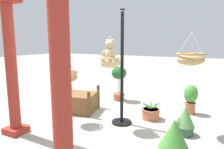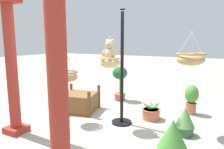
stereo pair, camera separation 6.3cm
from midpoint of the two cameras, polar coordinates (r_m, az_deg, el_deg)
The scene contains 14 objects.
ground_plane at distance 4.78m, azimuth 0.71°, elevation -12.79°, with size 40.00×40.00×0.00m, color #A8A093.
display_pole_central at distance 4.46m, azimuth 3.13°, elevation -4.20°, with size 0.44×0.44×2.44m.
hanging_basket_with_teddy at distance 4.20m, azimuth -0.11°, elevation 3.50°, with size 0.44×0.44×0.64m.
teddy_bear at distance 4.16m, azimuth -0.26°, elevation 6.23°, with size 0.31×0.29×0.45m.
hanging_basket_left_high at distance 4.16m, azimuth 21.30°, elevation 4.13°, with size 0.54×0.54×0.62m.
hanging_basket_right_low at distance 4.59m, azimuth -11.62°, elevation -0.38°, with size 0.44×0.44×0.57m.
greenhouse_pillar_left at distance 2.16m, azimuth -13.79°, elevation -5.59°, with size 0.39×0.39×2.60m.
greenhouse_pillar_far_back at distance 4.33m, azimuth -25.58°, elevation 1.00°, with size 0.39×0.39×2.58m.
wooden_planter_box at distance 5.44m, azimuth -8.64°, elevation -7.33°, with size 1.05×1.01×0.63m.
potted_plant_flowering_red at distance 3.25m, azimuth 16.90°, elevation -17.43°, with size 0.44×0.44×0.69m.
potted_plant_tall_leafy at distance 6.24m, azimuth 2.48°, elevation -1.30°, with size 0.45×0.45×1.03m.
potted_plant_small_succulent at distance 5.47m, azimuth 21.42°, elevation -6.05°, with size 0.33×0.33×0.73m.
potted_plant_conical_shrub at distance 4.29m, azimuth 19.88°, elevation -11.97°, with size 0.37×0.37×0.56m.
potted_plant_trailing_ivy at distance 4.95m, azimuth 11.10°, elevation -10.35°, with size 0.44×0.43×0.39m.
Camera 2 is at (-2.08, 3.91, 1.79)m, focal length 33.07 mm.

